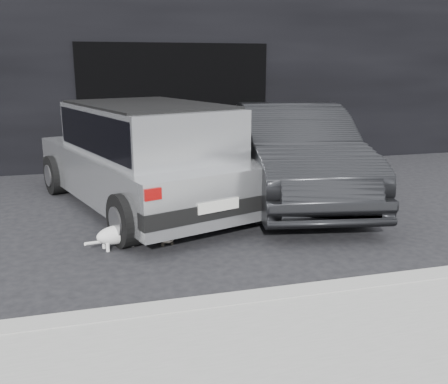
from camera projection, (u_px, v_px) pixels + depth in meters
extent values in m
plane|color=black|center=(156.00, 226.00, 6.88)|extent=(80.00, 80.00, 0.00)
cube|color=black|center=(160.00, 50.00, 12.12)|extent=(34.00, 4.00, 5.00)
cube|color=black|center=(175.00, 107.00, 10.54)|extent=(4.00, 0.10, 2.60)
cube|color=gray|center=(299.00, 296.00, 4.69)|extent=(18.00, 0.25, 0.12)
cube|color=gray|center=(366.00, 369.00, 3.57)|extent=(18.00, 2.20, 0.11)
cube|color=#B6B8BB|center=(143.00, 172.00, 7.78)|extent=(3.20, 4.74, 0.69)
cube|color=#B6B8BB|center=(147.00, 129.00, 7.43)|extent=(2.52, 3.29, 0.69)
cube|color=black|center=(147.00, 129.00, 7.43)|extent=(2.50, 3.18, 0.56)
cube|color=black|center=(215.00, 209.00, 6.11)|extent=(1.92, 0.78, 0.20)
cube|color=black|center=(97.00, 158.00, 9.50)|extent=(1.92, 0.78, 0.20)
cube|color=silver|center=(219.00, 206.00, 6.01)|extent=(0.56, 0.20, 0.13)
cube|color=#8C0707|center=(153.00, 194.00, 5.49)|extent=(0.20, 0.09, 0.13)
cube|color=#8C0707|center=(275.00, 176.00, 6.41)|extent=(0.20, 0.09, 0.13)
cube|color=black|center=(146.00, 104.00, 7.34)|extent=(2.43, 3.01, 0.03)
cylinder|color=black|center=(125.00, 220.00, 6.06)|extent=(0.44, 0.71, 0.67)
cylinder|color=slate|center=(115.00, 222.00, 5.99)|extent=(0.14, 0.36, 0.37)
cylinder|color=black|center=(251.00, 198.00, 7.07)|extent=(0.44, 0.71, 0.67)
cylinder|color=slate|center=(258.00, 196.00, 7.14)|extent=(0.14, 0.36, 0.37)
cylinder|color=black|center=(56.00, 175.00, 8.54)|extent=(0.44, 0.71, 0.67)
cylinder|color=slate|center=(48.00, 176.00, 8.47)|extent=(0.14, 0.36, 0.37)
cylinder|color=black|center=(156.00, 163.00, 9.55)|extent=(0.44, 0.71, 0.67)
cylinder|color=slate|center=(162.00, 162.00, 9.62)|extent=(0.14, 0.36, 0.37)
imported|color=black|center=(293.00, 152.00, 8.18)|extent=(2.42, 4.88, 1.54)
ellipsoid|color=beige|center=(163.00, 234.00, 6.25)|extent=(0.33, 0.52, 0.18)
ellipsoid|color=beige|center=(166.00, 235.00, 6.15)|extent=(0.24, 0.24, 0.17)
ellipsoid|color=black|center=(170.00, 236.00, 6.03)|extent=(0.16, 0.14, 0.12)
sphere|color=black|center=(172.00, 238.00, 5.99)|extent=(0.05, 0.05, 0.05)
cone|color=black|center=(172.00, 231.00, 6.04)|extent=(0.05, 0.06, 0.06)
cone|color=black|center=(167.00, 232.00, 6.01)|extent=(0.05, 0.06, 0.06)
cylinder|color=black|center=(172.00, 242.00, 6.18)|extent=(0.04, 0.04, 0.06)
cylinder|color=black|center=(163.00, 244.00, 6.12)|extent=(0.04, 0.04, 0.06)
cylinder|color=black|center=(164.00, 236.00, 6.42)|extent=(0.04, 0.04, 0.06)
cylinder|color=black|center=(155.00, 237.00, 6.37)|extent=(0.04, 0.04, 0.06)
cylinder|color=black|center=(156.00, 231.00, 6.49)|extent=(0.17, 0.24, 0.08)
ellipsoid|color=silver|center=(118.00, 234.00, 6.05)|extent=(0.58, 0.41, 0.23)
ellipsoid|color=silver|center=(128.00, 231.00, 6.12)|extent=(0.29, 0.29, 0.19)
ellipsoid|color=white|center=(138.00, 223.00, 6.17)|extent=(0.17, 0.18, 0.13)
sphere|color=white|center=(142.00, 222.00, 6.20)|extent=(0.06, 0.06, 0.06)
cone|color=white|center=(135.00, 217.00, 6.18)|extent=(0.07, 0.06, 0.07)
cone|color=white|center=(138.00, 219.00, 6.11)|extent=(0.07, 0.06, 0.07)
cylinder|color=white|center=(128.00, 238.00, 6.21)|extent=(0.04, 0.04, 0.13)
cylinder|color=white|center=(132.00, 241.00, 6.11)|extent=(0.04, 0.04, 0.13)
cylinder|color=white|center=(104.00, 243.00, 6.05)|extent=(0.04, 0.04, 0.13)
cylinder|color=white|center=(108.00, 246.00, 5.94)|extent=(0.04, 0.04, 0.13)
cylinder|color=white|center=(95.00, 243.00, 5.92)|extent=(0.25, 0.21, 0.09)
ellipsoid|color=gray|center=(111.00, 234.00, 5.98)|extent=(0.23, 0.19, 0.10)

